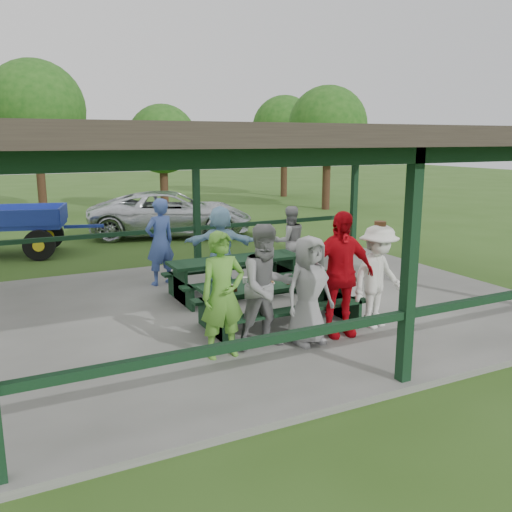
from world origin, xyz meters
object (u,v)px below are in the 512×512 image
picnic_table_near (279,298)px  spectator_lblue (221,245)px  pickup_truck (172,213)px  spectator_blue (160,242)px  contestant_green (223,295)px  picnic_table_far (236,272)px  contestant_white_fedora (378,276)px  contestant_grey_left (267,287)px  farm_trailer (6,230)px  contestant_grey_mid (309,290)px  contestant_red (339,274)px  spectator_grey (290,241)px

picnic_table_near → spectator_lblue: spectator_lblue is taller
picnic_table_near → pickup_truck: pickup_truck is taller
spectator_blue → contestant_green: bearing=69.9°
picnic_table_near → picnic_table_far: 2.00m
picnic_table_far → contestant_white_fedora: size_ratio=1.50×
contestant_grey_left → pickup_truck: 10.67m
spectator_lblue → farm_trailer: (-3.98, 5.76, -0.23)m
contestant_grey_mid → farm_trailer: 10.30m
contestant_grey_mid → picnic_table_far: bearing=81.9°
spectator_blue → pickup_truck: size_ratio=0.35×
contestant_grey_mid → contestant_red: size_ratio=0.84×
contestant_grey_mid → pickup_truck: contestant_grey_mid is taller
contestant_grey_left → spectator_grey: 4.40m
spectator_grey → pickup_truck: 6.90m
picnic_table_near → spectator_blue: (-1.01, 3.44, 0.46)m
picnic_table_far → contestant_white_fedora: contestant_white_fedora is taller
picnic_table_near → contestant_white_fedora: (1.41, -0.79, 0.39)m
contestant_grey_left → spectator_blue: size_ratio=1.01×
contestant_grey_mid → spectator_grey: 4.18m
spectator_blue → contestant_grey_left: bearing=79.6°
contestant_red → spectator_grey: bearing=80.7°
picnic_table_near → contestant_grey_left: contestant_grey_left is taller
picnic_table_near → spectator_lblue: bearing=87.0°
contestant_white_fedora → pickup_truck: (-0.16, 10.50, -0.23)m
contestant_green → spectator_blue: bearing=85.5°
picnic_table_far → contestant_green: size_ratio=1.46×
contestant_green → spectator_blue: size_ratio=0.98×
contestant_red → spectator_lblue: size_ratio=1.17×
spectator_lblue → spectator_grey: 1.68m
pickup_truck → spectator_blue: bearing=-179.9°
contestant_green → spectator_grey: bearing=49.0°
picnic_table_near → picnic_table_far: same height
picnic_table_far → spectator_blue: (-1.11, 1.44, 0.46)m
picnic_table_far → pickup_truck: bearing=81.5°
contestant_white_fedora → spectator_grey: 3.65m
contestant_grey_left → spectator_lblue: (0.80, 3.67, -0.09)m
spectator_grey → farm_trailer: spectator_grey is taller
farm_trailer → picnic_table_far: bearing=-44.5°
contestant_grey_mid → farm_trailer: size_ratio=0.40×
contestant_white_fedora → spectator_grey: contestant_white_fedora is taller
contestant_grey_left → pickup_truck: size_ratio=0.35×
spectator_blue → farm_trailer: 5.92m
picnic_table_near → contestant_white_fedora: contestant_white_fedora is taller
contestant_green → contestant_red: contestant_red is taller
picnic_table_far → contestant_grey_mid: bearing=-92.0°
picnic_table_near → pickup_truck: 9.79m
pickup_truck → spectator_grey: bearing=-155.3°
contestant_grey_mid → pickup_truck: (1.26, 10.63, -0.20)m
picnic_table_near → contestant_grey_mid: (-0.00, -0.92, 0.36)m
contestant_white_fedora → spectator_grey: (0.42, 3.62, -0.06)m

